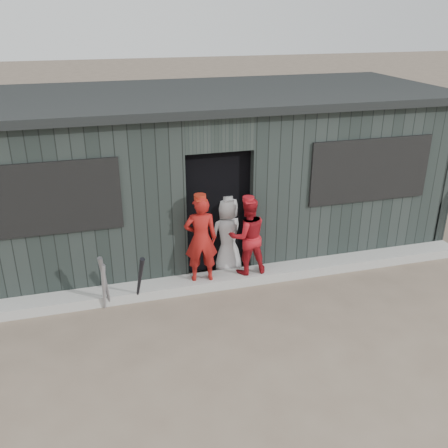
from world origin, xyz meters
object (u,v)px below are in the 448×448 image
object	(u,v)px
bat_left	(104,287)
player_red_right	(248,236)
bat_mid	(105,282)
bat_right	(140,280)
player_red_left	(201,239)
dugout	(197,171)
player_grey_back	(227,235)

from	to	relation	value
bat_left	player_red_right	bearing A→B (deg)	7.29
bat_mid	bat_right	distance (m)	0.46
player_red_left	player_red_right	size ratio (longest dim) A/B	1.10
dugout	bat_right	bearing A→B (deg)	-123.18
player_red_right	dugout	world-z (taller)	dugout
bat_mid	bat_right	size ratio (longest dim) A/B	1.03
player_red_left	player_grey_back	xyz separation A→B (m)	(0.50, 0.39, -0.17)
bat_mid	player_red_right	size ratio (longest dim) A/B	0.73
bat_right	dugout	distance (m)	2.49
bat_left	player_red_left	bearing A→B (deg)	9.37
bat_mid	player_grey_back	distance (m)	2.00
bat_left	player_grey_back	xyz separation A→B (m)	(1.92, 0.62, 0.26)
bat_mid	player_grey_back	world-z (taller)	player_grey_back
bat_right	player_red_left	world-z (taller)	player_red_left
bat_left	player_red_right	xyz separation A→B (m)	(2.14, 0.27, 0.38)
bat_left	player_red_left	world-z (taller)	player_red_left
player_grey_back	player_red_left	bearing A→B (deg)	18.22
bat_left	bat_mid	distance (m)	0.07
bat_right	player_red_right	distance (m)	1.71
player_grey_back	dugout	xyz separation A→B (m)	(-0.16, 1.31, 0.66)
bat_left	bat_right	distance (m)	0.49
bat_right	dugout	world-z (taller)	dugout
player_grey_back	player_red_right	bearing A→B (deg)	102.71
player_red_right	player_grey_back	xyz separation A→B (m)	(-0.22, 0.35, -0.11)
player_red_left	dugout	bearing A→B (deg)	-94.45
player_red_left	player_red_right	world-z (taller)	player_red_left
bat_right	player_red_left	distance (m)	1.04
player_red_right	bat_left	bearing A→B (deg)	6.93
player_grey_back	dugout	world-z (taller)	dugout
bat_right	bat_mid	bearing A→B (deg)	176.93
bat_mid	dugout	distance (m)	2.73
dugout	player_grey_back	bearing A→B (deg)	-83.14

